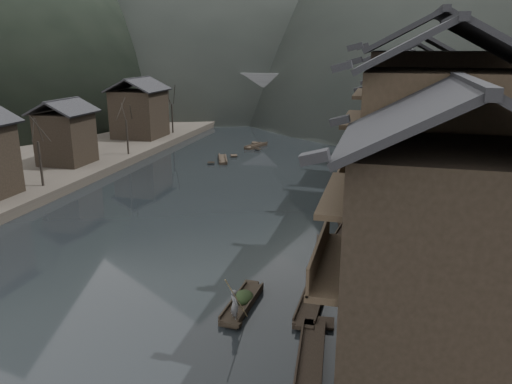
% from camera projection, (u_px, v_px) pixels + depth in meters
% --- Properties ---
extents(water, '(300.00, 300.00, 0.00)m').
position_uv_depth(water, '(127.00, 283.00, 30.83)').
color(water, black).
rests_on(water, ground).
extents(left_bank, '(40.00, 200.00, 1.20)m').
position_uv_depth(left_bank, '(49.00, 137.00, 76.28)').
color(left_bank, '#2D2823').
rests_on(left_bank, ground).
extents(stilt_houses, '(9.00, 67.60, 16.19)m').
position_uv_depth(stilt_houses, '(417.00, 109.00, 41.43)').
color(stilt_houses, black).
rests_on(stilt_houses, ground).
extents(left_houses, '(8.10, 53.20, 8.73)m').
position_uv_depth(left_houses, '(42.00, 128.00, 52.88)').
color(left_houses, black).
rests_on(left_houses, left_bank).
extents(bare_trees, '(3.73, 60.78, 7.47)m').
position_uv_depth(bare_trees, '(19.00, 136.00, 44.71)').
color(bare_trees, black).
rests_on(bare_trees, left_bank).
extents(moored_sampans, '(3.15, 47.73, 0.47)m').
position_uv_depth(moored_sampans, '(344.00, 216.00, 42.24)').
color(moored_sampans, black).
rests_on(moored_sampans, water).
extents(midriver_boats, '(11.58, 40.47, 0.44)m').
position_uv_depth(midriver_boats, '(281.00, 137.00, 78.21)').
color(midriver_boats, black).
rests_on(midriver_boats, water).
extents(stone_bridge, '(40.00, 6.00, 9.00)m').
position_uv_depth(stone_bridge, '(309.00, 94.00, 96.19)').
color(stone_bridge, '#4C4C4F').
rests_on(stone_bridge, ground).
extents(hero_sampan, '(1.34, 5.18, 0.44)m').
position_uv_depth(hero_sampan, '(242.00, 303.00, 28.00)').
color(hero_sampan, black).
rests_on(hero_sampan, water).
extents(cargo_heap, '(1.13, 1.48, 0.68)m').
position_uv_depth(cargo_heap, '(243.00, 292.00, 28.06)').
color(cargo_heap, black).
rests_on(cargo_heap, hero_sampan).
extents(boatman, '(0.75, 0.73, 1.74)m').
position_uv_depth(boatman, '(234.00, 301.00, 26.00)').
color(boatman, '#565658').
rests_on(boatman, hero_sampan).
extents(bamboo_pole, '(0.78, 2.09, 3.40)m').
position_uv_depth(bamboo_pole, '(238.00, 256.00, 25.23)').
color(bamboo_pole, '#8C7A51').
rests_on(bamboo_pole, boatman).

